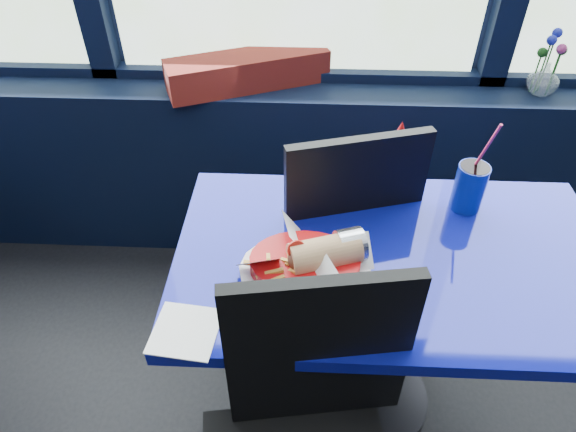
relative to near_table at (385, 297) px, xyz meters
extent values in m
cube|color=black|center=(-0.30, 0.87, -0.17)|extent=(5.00, 0.26, 0.80)
cube|color=black|center=(-0.30, 0.95, 0.24)|extent=(4.80, 0.08, 0.06)
cylinder|color=black|center=(0.00, 0.00, -0.55)|extent=(0.44, 0.44, 0.03)
cylinder|color=black|center=(0.00, 0.00, -0.23)|extent=(0.12, 0.12, 0.68)
cube|color=navy|center=(0.00, 0.00, 0.16)|extent=(1.20, 0.70, 0.04)
cube|color=black|center=(-0.20, -0.33, 0.18)|extent=(0.43, 0.10, 0.49)
cube|color=black|center=(-0.04, 0.40, -0.08)|extent=(0.56, 0.56, 0.04)
cube|color=black|center=(-0.10, 0.19, 0.18)|extent=(0.42, 0.15, 0.49)
cylinder|color=black|center=(0.09, 0.64, -0.34)|extent=(0.03, 0.03, 0.46)
cylinder|color=black|center=(0.20, 0.27, -0.34)|extent=(0.03, 0.03, 0.46)
cylinder|color=black|center=(-0.28, 0.53, -0.34)|extent=(0.03, 0.03, 0.46)
cylinder|color=black|center=(-0.17, 0.16, -0.34)|extent=(0.03, 0.03, 0.46)
cube|color=maroon|center=(-0.49, 0.88, 0.30)|extent=(0.65, 0.39, 0.13)
imported|color=silver|center=(0.65, 0.86, 0.29)|extent=(0.15, 0.16, 0.12)
cylinder|color=#1E5919|center=(0.63, 0.86, 0.33)|extent=(0.01, 0.01, 0.20)
sphere|color=#212BC1|center=(0.63, 0.86, 0.44)|extent=(0.04, 0.04, 0.04)
cylinder|color=#1E5919|center=(0.67, 0.85, 0.32)|extent=(0.01, 0.01, 0.17)
sphere|color=#DB408F|center=(0.67, 0.85, 0.42)|extent=(0.04, 0.04, 0.04)
cylinder|color=#1E5919|center=(0.65, 0.88, 0.34)|extent=(0.01, 0.01, 0.22)
sphere|color=#212BC1|center=(0.65, 0.88, 0.46)|extent=(0.04, 0.04, 0.04)
cylinder|color=#1E5919|center=(0.62, 0.88, 0.30)|extent=(0.01, 0.01, 0.14)
sphere|color=#1E5919|center=(0.62, 0.88, 0.39)|extent=(0.04, 0.04, 0.04)
cylinder|color=#1E5919|center=(0.68, 0.87, 0.31)|extent=(0.01, 0.01, 0.16)
sphere|color=#1E5919|center=(0.68, 0.87, 0.40)|extent=(0.04, 0.04, 0.04)
cylinder|color=#B70C0E|center=(-0.24, -0.08, 0.21)|extent=(0.32, 0.32, 0.06)
cylinder|color=white|center=(-0.24, -0.08, 0.20)|extent=(0.31, 0.31, 0.00)
cylinder|color=silver|center=(-0.13, -0.04, 0.25)|extent=(0.09, 0.11, 0.10)
sphere|color=brown|center=(-0.25, -0.10, 0.25)|extent=(0.07, 0.07, 0.07)
cylinder|color=red|center=(-0.26, -0.09, 0.28)|extent=(0.06, 0.06, 0.01)
cylinder|color=#B70C0E|center=(0.02, 0.28, 0.28)|extent=(0.07, 0.07, 0.19)
cone|color=#B70C0E|center=(0.02, 0.28, 0.40)|extent=(0.05, 0.05, 0.06)
cylinder|color=#0D2197|center=(0.24, 0.22, 0.26)|extent=(0.09, 0.09, 0.15)
cylinder|color=black|center=(0.24, 0.22, 0.33)|extent=(0.08, 0.08, 0.01)
cylinder|color=#FF3570|center=(0.25, 0.21, 0.39)|extent=(0.03, 0.07, 0.20)
cube|color=white|center=(-0.52, -0.28, 0.18)|extent=(0.17, 0.17, 0.00)
camera|label=1|loc=(-0.24, -1.00, 1.19)|focal=32.00mm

